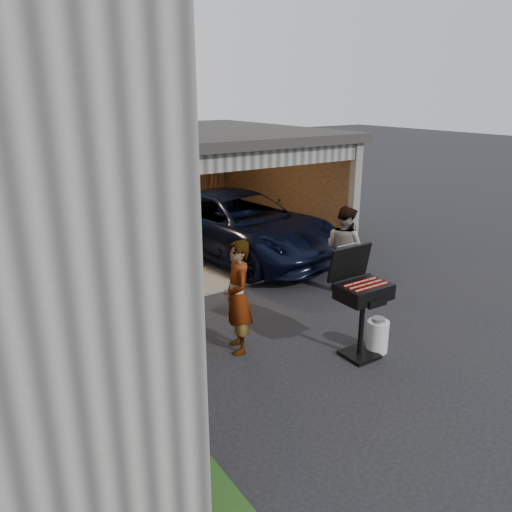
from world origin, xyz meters
The scene contains 10 objects.
ground centered at (0.00, 0.00, 0.00)m, with size 80.00×80.00×0.00m, color black.
groundcover_strip centered at (-2.25, -1.00, 0.03)m, with size 0.50×8.00×0.06m, color #193814.
garage centered at (0.76, 6.79, 1.87)m, with size 6.80×6.30×2.90m.
minivan centered at (1.85, 5.20, 0.74)m, with size 2.45×5.32×1.48m, color black.
woman centered at (-0.50, 1.37, 0.87)m, with size 0.63×0.42×1.73m, color #CADCFF.
man centered at (2.51, 2.33, 0.84)m, with size 0.82×0.64×1.69m, color #442C1A.
bbq_grill centered at (0.90, 0.24, 0.98)m, with size 0.74×0.65×1.64m.
propane_tank centered at (1.23, 0.18, 0.25)m, with size 0.33×0.33×0.49m, color silver.
plywood_panel centered at (-2.40, 0.41, 0.43)m, with size 0.04×0.77×0.86m, color brown.
hand_truck centered at (3.55, 3.12, 0.19)m, with size 0.44×0.40×0.98m.
Camera 1 is at (-4.00, -4.45, 3.75)m, focal length 35.00 mm.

